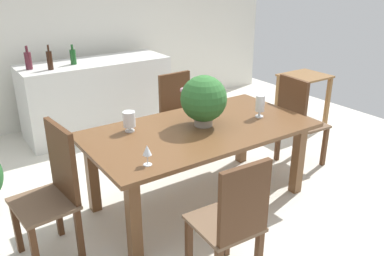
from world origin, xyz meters
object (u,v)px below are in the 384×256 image
at_px(chair_far_right, 180,109).
at_px(wine_glass, 147,151).
at_px(crystal_vase_left, 260,104).
at_px(chair_foot_end, 297,118).
at_px(wine_bottle_tall, 28,60).
at_px(kitchen_counter, 97,97).
at_px(chair_head_end, 54,186).
at_px(wine_bottle_green, 73,57).
at_px(flower_centerpiece, 204,99).
at_px(crystal_vase_center_near, 129,120).
at_px(wine_bottle_amber, 50,60).
at_px(dining_table, 199,138).
at_px(side_table, 304,89).
at_px(chair_near_left, 233,220).

height_order(chair_far_right, wine_glass, chair_far_right).
distance_m(crystal_vase_left, wine_glass, 1.39).
xyz_separation_m(chair_foot_end, crystal_vase_left, (-0.67, -0.10, 0.31)).
distance_m(chair_foot_end, wine_bottle_tall, 3.16).
bearing_deg(kitchen_counter, chair_foot_end, -57.36).
bearing_deg(chair_head_end, wine_bottle_green, 151.29).
height_order(flower_centerpiece, crystal_vase_center_near, flower_centerpiece).
bearing_deg(wine_bottle_tall, chair_foot_end, -45.06).
bearing_deg(wine_bottle_green, kitchen_counter, 6.54).
height_order(chair_far_right, wine_bottle_amber, wine_bottle_amber).
relative_size(chair_foot_end, kitchen_counter, 0.54).
distance_m(dining_table, side_table, 2.41).
xyz_separation_m(chair_foot_end, wine_glass, (-2.03, -0.38, 0.30)).
height_order(chair_far_right, flower_centerpiece, flower_centerpiece).
distance_m(flower_centerpiece, wine_bottle_amber, 2.16).
relative_size(chair_far_right, wine_bottle_amber, 3.25).
relative_size(wine_glass, wine_bottle_amber, 0.54).
height_order(flower_centerpiece, side_table, flower_centerpiece).
bearing_deg(chair_head_end, dining_table, 84.25).
height_order(dining_table, wine_bottle_amber, wine_bottle_amber).
bearing_deg(wine_bottle_amber, flower_centerpiece, -69.45).
relative_size(chair_foot_end, chair_far_right, 1.08).
xyz_separation_m(chair_near_left, chair_head_end, (-0.85, 1.04, 0.03)).
distance_m(chair_foot_end, crystal_vase_center_near, 1.90).
distance_m(chair_foot_end, flower_centerpiece, 1.31).
relative_size(crystal_vase_center_near, wine_glass, 1.14).
bearing_deg(crystal_vase_center_near, wine_bottle_green, 84.79).
bearing_deg(chair_far_right, dining_table, -116.49).
bearing_deg(dining_table, side_table, 18.52).
relative_size(chair_near_left, crystal_vase_center_near, 5.52).
distance_m(chair_near_left, flower_centerpiece, 1.27).
xyz_separation_m(flower_centerpiece, crystal_vase_left, (0.57, -0.13, -0.12)).
bearing_deg(flower_centerpiece, wine_bottle_amber, 110.55).
bearing_deg(chair_far_right, flower_centerpiece, -113.93).
xyz_separation_m(chair_near_left, wine_glass, (-0.26, 0.66, 0.31)).
bearing_deg(chair_foot_end, wine_bottle_tall, 48.77).
xyz_separation_m(chair_far_right, crystal_vase_center_near, (-1.00, -0.75, 0.32)).
xyz_separation_m(flower_centerpiece, side_table, (2.22, 0.73, -0.45)).
bearing_deg(side_table, crystal_vase_center_near, -170.35).
height_order(chair_far_right, crystal_vase_center_near, chair_far_right).
bearing_deg(side_table, wine_bottle_tall, 155.52).
height_order(chair_foot_end, wine_bottle_green, wine_bottle_green).
relative_size(crystal_vase_center_near, wine_bottle_green, 0.74).
relative_size(chair_near_left, side_table, 1.35).
distance_m(wine_bottle_amber, wine_bottle_green, 0.34).
distance_m(kitchen_counter, wine_bottle_tall, 0.99).
distance_m(wine_glass, wine_bottle_green, 2.58).
xyz_separation_m(flower_centerpiece, kitchen_counter, (-0.17, 2.17, -0.51)).
bearing_deg(chair_foot_end, kitchen_counter, 36.48).
bearing_deg(chair_near_left, wine_bottle_green, -88.91).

